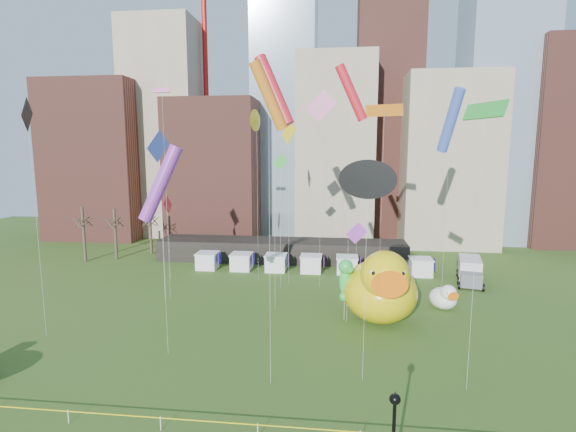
# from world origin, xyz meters

# --- Properties ---
(skyline) EXTENTS (101.00, 23.00, 68.00)m
(skyline) POSITION_xyz_m (2.25, 61.06, 21.44)
(skyline) COLOR brown
(skyline) RESTS_ON ground
(pavilion) EXTENTS (38.00, 6.00, 3.20)m
(pavilion) POSITION_xyz_m (-4.00, 42.00, 1.60)
(pavilion) COLOR black
(pavilion) RESTS_ON ground
(vendor_tents) EXTENTS (33.24, 2.80, 2.40)m
(vendor_tents) POSITION_xyz_m (1.02, 36.00, 1.11)
(vendor_tents) COLOR white
(vendor_tents) RESTS_ON ground
(bare_trees) EXTENTS (8.44, 6.44, 8.50)m
(bare_trees) POSITION_xyz_m (-30.17, 40.54, 4.01)
(bare_trees) COLOR #382B21
(bare_trees) RESTS_ON ground
(caution_tape) EXTENTS (50.00, 0.06, 0.90)m
(caution_tape) POSITION_xyz_m (0.00, 0.00, 0.68)
(caution_tape) COLOR white
(caution_tape) RESTS_ON ground
(big_duck) EXTENTS (7.81, 10.25, 7.75)m
(big_duck) POSITION_xyz_m (8.87, 18.63, 3.56)
(big_duck) COLOR yellow
(big_duck) RESTS_ON ground
(small_duck) EXTENTS (3.58, 4.14, 2.93)m
(small_duck) POSITION_xyz_m (16.05, 23.05, 1.35)
(small_duck) COLOR white
(small_duck) RESTS_ON ground
(seahorse_green) EXTENTS (1.88, 2.10, 6.31)m
(seahorse_green) POSITION_xyz_m (5.36, 18.68, 4.52)
(seahorse_green) COLOR silver
(seahorse_green) RESTS_ON ground
(seahorse_purple) EXTENTS (1.50, 1.71, 4.75)m
(seahorse_purple) POSITION_xyz_m (7.60, 21.58, 3.25)
(seahorse_purple) COLOR silver
(seahorse_purple) RESTS_ON ground
(lamppost) EXTENTS (0.55, 0.55, 5.31)m
(lamppost) POSITION_xyz_m (7.41, -3.20, 3.24)
(lamppost) COLOR black
(lamppost) RESTS_ON footpath
(box_truck) EXTENTS (4.18, 7.59, 3.06)m
(box_truck) POSITION_xyz_m (21.70, 33.46, 1.57)
(box_truck) COLOR silver
(box_truck) RESTS_ON ground
(kite_0) EXTENTS (3.14, 1.10, 24.78)m
(kite_0) POSITION_xyz_m (5.60, 18.33, 22.13)
(kite_0) COLOR silver
(kite_0) RESTS_ON ground
(kite_1) EXTENTS (1.81, 0.34, 23.61)m
(kite_1) POSITION_xyz_m (-14.48, 23.02, 22.78)
(kite_1) COLOR silver
(kite_1) RESTS_ON ground
(kite_2) EXTENTS (1.03, 2.78, 21.41)m
(kite_2) POSITION_xyz_m (-21.96, 11.89, 19.56)
(kite_2) COLOR silver
(kite_2) RESTS_ON ground
(kite_3) EXTENTS (1.98, 0.17, 16.61)m
(kite_3) POSITION_xyz_m (-2.39, 28.82, 15.11)
(kite_3) COLOR silver
(kite_3) RESTS_ON ground
(kite_4) EXTENTS (2.01, 2.53, 20.75)m
(kite_4) POSITION_xyz_m (-1.54, 30.25, 18.85)
(kite_4) COLOR silver
(kite_4) RESTS_ON ground
(kite_5) EXTENTS (2.39, 4.29, 23.68)m
(kite_5) POSITION_xyz_m (16.80, 27.40, 20.16)
(kite_5) COLOR silver
(kite_5) RESTS_ON ground
(kite_6) EXTENTS (2.74, 1.99, 22.76)m
(kite_6) POSITION_xyz_m (-0.17, 6.08, 20.44)
(kite_6) COLOR silver
(kite_6) RESTS_ON ground
(kite_7) EXTENTS (3.81, 1.95, 17.40)m
(kite_7) POSITION_xyz_m (-9.45, 9.76, 14.29)
(kite_7) COLOR silver
(kite_7) RESTS_ON ground
(kite_8) EXTENTS (0.20, 2.57, 11.27)m
(kite_8) POSITION_xyz_m (-17.50, 30.71, 9.85)
(kite_8) COLOR silver
(kite_8) RESTS_ON ground
(kite_9) EXTENTS (3.75, 0.57, 24.02)m
(kite_9) POSITION_xyz_m (2.43, 29.39, 21.84)
(kite_9) COLOR silver
(kite_9) RESTS_ON ground
(kite_10) EXTENTS (2.72, 1.08, 16.27)m
(kite_10) POSITION_xyz_m (6.55, 7.37, 14.89)
(kite_10) COLOR silver
(kite_10) RESTS_ON ground
(kite_11) EXTENTS (1.92, 3.42, 19.98)m
(kite_11) POSITION_xyz_m (13.85, 6.80, 19.34)
(kite_11) COLOR silver
(kite_11) RESTS_ON ground
(kite_12) EXTENTS (0.69, 2.72, 21.98)m
(kite_12) POSITION_xyz_m (-5.63, 30.93, 20.61)
(kite_12) COLOR silver
(kite_12) RESTS_ON ground
(kite_13) EXTENTS (1.21, 3.37, 19.15)m
(kite_13) POSITION_xyz_m (-14.97, 22.65, 17.17)
(kite_13) COLOR silver
(kite_13) RESTS_ON ground
(kite_14) EXTENTS (3.97, 1.83, 21.76)m
(kite_14) POSITION_xyz_m (9.33, 25.08, 21.06)
(kite_14) COLOR silver
(kite_14) RESTS_ON ground
(kite_15) EXTENTS (2.26, 0.26, 9.67)m
(kite_15) POSITION_xyz_m (6.51, 20.90, 8.42)
(kite_15) COLOR silver
(kite_15) RESTS_ON ground
(kite_16) EXTENTS (4.39, 2.33, 26.42)m
(kite_16) POSITION_xyz_m (-1.97, 20.94, 22.82)
(kite_16) COLOR silver
(kite_16) RESTS_ON ground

